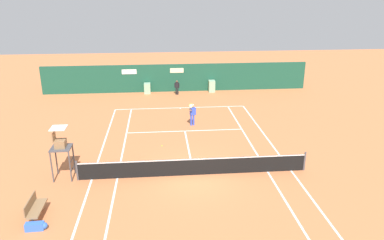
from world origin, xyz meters
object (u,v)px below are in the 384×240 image
object	(u,v)px
tennis_ball_by_sideline	(162,146)
umpire_chair	(61,146)
player_on_baseline	(192,113)
ball_kid_left_post	(177,86)
player_bench	(34,207)
equipment_bag	(37,226)

from	to	relation	value
tennis_ball_by_sideline	umpire_chair	bearing A→B (deg)	-144.78
umpire_chair	player_on_baseline	bearing A→B (deg)	134.16
player_on_baseline	ball_kid_left_post	world-z (taller)	player_on_baseline
player_bench	equipment_bag	size ratio (longest dim) A/B	1.72
umpire_chair	equipment_bag	bearing A→B (deg)	-1.09
player_bench	ball_kid_left_post	distance (m)	20.17
player_bench	ball_kid_left_post	world-z (taller)	ball_kid_left_post
player_bench	player_on_baseline	size ratio (longest dim) A/B	0.84
player_on_baseline	ball_kid_left_post	bearing A→B (deg)	-92.95
player_bench	umpire_chair	bearing A→B (deg)	173.19
ball_kid_left_post	tennis_ball_by_sideline	size ratio (longest dim) A/B	19.99
tennis_ball_by_sideline	equipment_bag	bearing A→B (deg)	-122.97
player_bench	equipment_bag	distance (m)	1.05
equipment_bag	tennis_ball_by_sideline	size ratio (longest dim) A/B	12.99
umpire_chair	ball_kid_left_post	distance (m)	16.82
player_bench	player_on_baseline	distance (m)	13.19
equipment_bag	ball_kid_left_post	distance (m)	20.94
umpire_chair	tennis_ball_by_sideline	bearing A→B (deg)	125.22
player_bench	ball_kid_left_post	size ratio (longest dim) A/B	1.12
player_bench	tennis_ball_by_sideline	world-z (taller)	player_bench
umpire_chair	equipment_bag	xyz separation A→B (m)	(-0.08, -4.41, -1.66)
player_on_baseline	tennis_ball_by_sideline	distance (m)	4.28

